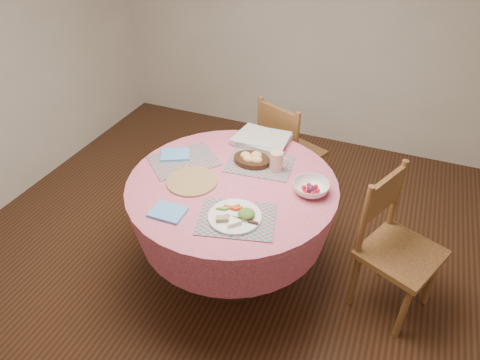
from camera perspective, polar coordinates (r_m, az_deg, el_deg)
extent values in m
plane|color=#331C0F|center=(3.00, -0.90, -11.92)|extent=(4.00, 4.00, 0.00)
cylinder|color=#DF687E|center=(2.51, -1.06, -0.67)|extent=(1.24, 1.24, 0.04)
cone|color=#DF687E|center=(2.61, -1.02, -3.66)|extent=(1.24, 1.24, 0.30)
cylinder|color=black|center=(2.84, -0.94, -8.94)|extent=(0.14, 0.14, 0.44)
cylinder|color=black|center=(2.98, -0.91, -11.53)|extent=(0.56, 0.56, 0.06)
cube|color=brown|center=(2.67, 20.66, -9.21)|extent=(0.54, 0.55, 0.04)
cylinder|color=brown|center=(2.68, 20.93, -16.08)|extent=(0.05, 0.05, 0.43)
cylinder|color=brown|center=(2.91, 24.22, -11.92)|extent=(0.05, 0.05, 0.43)
cylinder|color=brown|center=(2.75, 14.96, -12.67)|extent=(0.05, 0.05, 0.43)
cylinder|color=brown|center=(2.98, 18.68, -8.94)|extent=(0.05, 0.05, 0.43)
cylinder|color=brown|center=(2.44, 16.22, -5.32)|extent=(0.05, 0.05, 0.48)
cylinder|color=brown|center=(2.70, 20.16, -1.83)|extent=(0.05, 0.05, 0.48)
cube|color=brown|center=(2.51, 18.69, -1.80)|extent=(0.17, 0.33, 0.23)
cube|color=brown|center=(3.38, 6.81, 3.62)|extent=(0.54, 0.53, 0.04)
cylinder|color=brown|center=(3.53, 10.41, 0.56)|extent=(0.05, 0.05, 0.43)
cylinder|color=brown|center=(3.69, 6.13, 2.77)|extent=(0.05, 0.05, 0.43)
cylinder|color=brown|center=(3.31, 7.05, -1.75)|extent=(0.05, 0.05, 0.43)
cylinder|color=brown|center=(3.49, 2.68, 0.71)|extent=(0.05, 0.05, 0.43)
cylinder|color=brown|center=(3.04, 7.44, 4.90)|extent=(0.05, 0.05, 0.48)
cylinder|color=brown|center=(3.23, 2.67, 7.17)|extent=(0.05, 0.05, 0.48)
cube|color=brown|center=(3.09, 5.08, 7.62)|extent=(0.33, 0.16, 0.23)
cube|color=#15786B|center=(2.24, -0.45, -5.22)|extent=(0.46, 0.39, 0.01)
cube|color=#15786B|center=(2.70, -7.51, 2.58)|extent=(0.49, 0.50, 0.01)
cube|color=#15786B|center=(2.65, 2.66, 2.20)|extent=(0.43, 0.34, 0.01)
cylinder|color=#8C5E3D|center=(2.51, -6.42, -0.14)|extent=(0.30, 0.30, 0.01)
cube|color=#5697DD|center=(2.30, -9.58, -4.24)|extent=(0.18, 0.14, 0.01)
cube|color=#5697DD|center=(2.75, -8.62, 3.38)|extent=(0.22, 0.21, 0.01)
cylinder|color=white|center=(2.24, -0.70, -4.89)|extent=(0.28, 0.28, 0.01)
ellipsoid|color=#355B1F|center=(2.20, 0.64, -4.95)|extent=(0.12, 0.12, 0.04)
cylinder|color=#FDF2CA|center=(2.18, -1.62, -5.48)|extent=(0.13, 0.13, 0.02)
cube|color=olive|center=(2.22, -2.61, -4.66)|extent=(0.07, 0.06, 0.02)
cube|color=silver|center=(2.20, -0.53, -5.28)|extent=(0.15, 0.01, 0.00)
cylinder|color=black|center=(2.65, 1.58, 2.66)|extent=(0.23, 0.23, 0.03)
ellipsoid|color=#EFBB7A|center=(2.64, 0.78, 3.49)|extent=(0.07, 0.06, 0.05)
ellipsoid|color=#EFBB7A|center=(2.64, 2.23, 3.54)|extent=(0.07, 0.06, 0.05)
ellipsoid|color=#EFBB7A|center=(2.60, 2.26, 2.91)|extent=(0.07, 0.06, 0.05)
ellipsoid|color=#EFBB7A|center=(2.61, 1.15, 3.03)|extent=(0.07, 0.06, 0.05)
cylinder|color=#D3AE91|center=(2.57, 4.89, 2.57)|extent=(0.08, 0.08, 0.12)
torus|color=#D3AE91|center=(2.56, 5.80, 2.36)|extent=(0.07, 0.01, 0.07)
imported|color=white|center=(2.43, 9.43, -1.04)|extent=(0.27, 0.27, 0.06)
sphere|color=red|center=(2.43, 10.32, -1.43)|extent=(0.03, 0.03, 0.03)
sphere|color=red|center=(2.46, 10.06, -0.87)|extent=(0.03, 0.03, 0.03)
sphere|color=red|center=(2.47, 9.17, -0.66)|extent=(0.03, 0.03, 0.03)
sphere|color=red|center=(2.44, 8.50, -1.00)|extent=(0.03, 0.03, 0.03)
sphere|color=red|center=(2.41, 8.74, -1.57)|extent=(0.03, 0.03, 0.03)
sphere|color=red|center=(2.41, 9.66, -1.79)|extent=(0.03, 0.03, 0.03)
sphere|color=#4C1533|center=(2.43, 9.41, -1.16)|extent=(0.05, 0.05, 0.05)
cube|color=silver|center=(2.86, 2.85, 5.44)|extent=(0.37, 0.31, 0.03)
cube|color=silver|center=(2.85, 3.24, 5.74)|extent=(0.33, 0.26, 0.01)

